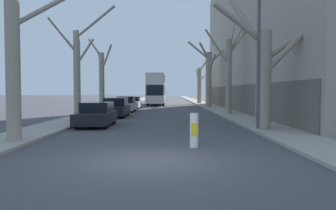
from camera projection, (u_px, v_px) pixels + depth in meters
The scene contains 18 objects.
ground_plane at pixel (150, 161), 9.26m from camera, with size 300.00×300.00×0.00m, color #424247.
sidewalk_left at pixel (133, 102), 59.21m from camera, with size 2.30×120.00×0.12m, color gray.
sidewalk_right at pixel (196, 102), 59.23m from camera, with size 2.30×120.00×0.12m, color gray.
building_facade_right at pixel (286, 32), 31.46m from camera, with size 10.08×36.83×15.41m.
street_tree_left_0 at pixel (14, 46), 12.23m from camera, with size 3.16×2.19×7.81m.
street_tree_left_1 at pixel (77, 71), 20.77m from camera, with size 4.17×1.33×7.19m.
street_tree_left_2 at pixel (101, 80), 28.52m from camera, with size 2.13×1.90×6.45m.
street_tree_right_0 at pixel (262, 71), 16.30m from camera, with size 4.76×2.68×6.95m.
street_tree_right_1 at pixel (228, 71), 27.07m from camera, with size 3.54×1.68×7.79m.
street_tree_right_2 at pixel (208, 76), 38.34m from camera, with size 4.39×2.60×7.86m.
street_tree_right_3 at pixel (199, 84), 50.83m from camera, with size 1.88×3.93×6.59m.
double_decker_bus at pixel (156, 88), 47.16m from camera, with size 2.46×11.17×4.32m.
parked_car_0 at pixel (96, 115), 18.49m from camera, with size 1.74×4.22×1.34m.
parked_car_1 at pixel (115, 108), 25.22m from camera, with size 1.81×4.40×1.46m.
parked_car_2 at pixel (126, 104), 31.48m from camera, with size 1.71×4.32×1.46m.
parked_car_3 at pixel (132, 103), 37.15m from camera, with size 1.74×3.92×1.35m.
lamp_post at pixel (256, 28), 15.97m from camera, with size 1.40×0.20×9.19m.
traffic_bollard at pixel (194, 130), 11.41m from camera, with size 0.29×0.31×1.20m.
Camera 1 is at (0.50, -9.19, 1.97)m, focal length 35.00 mm.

